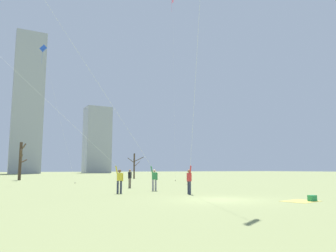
{
  "coord_description": "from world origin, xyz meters",
  "views": [
    {
      "loc": [
        -10.79,
        -14.41,
        1.63
      ],
      "look_at": [
        0.0,
        6.0,
        4.71
      ],
      "focal_mm": 34.73,
      "sensor_mm": 36.0,
      "label": 1
    }
  ],
  "objects_px": {
    "distant_kite_low_near_trees_pink": "(173,17)",
    "bare_tree_right_of_center": "(134,165)",
    "picnic_spot": "(307,199)",
    "kite_flyer_far_back_orange": "(192,130)",
    "distant_kite_high_overhead_blue": "(45,57)",
    "kite_flyer_midfield_right_green": "(140,155)",
    "bare_tree_far_right_edge": "(21,160)",
    "bystander_watching_nearby": "(130,178)",
    "kite_flyer_midfield_center_teal": "(99,159)"
  },
  "relations": [
    {
      "from": "bystander_watching_nearby",
      "to": "bare_tree_right_of_center",
      "type": "distance_m",
      "value": 29.47
    },
    {
      "from": "kite_flyer_midfield_right_green",
      "to": "distant_kite_low_near_trees_pink",
      "type": "height_order",
      "value": "distant_kite_low_near_trees_pink"
    },
    {
      "from": "kite_flyer_far_back_orange",
      "to": "picnic_spot",
      "type": "distance_m",
      "value": 7.73
    },
    {
      "from": "kite_flyer_far_back_orange",
      "to": "picnic_spot",
      "type": "bearing_deg",
      "value": -59.9
    },
    {
      "from": "bare_tree_right_of_center",
      "to": "picnic_spot",
      "type": "bearing_deg",
      "value": -100.22
    },
    {
      "from": "kite_flyer_midfield_right_green",
      "to": "bare_tree_far_right_edge",
      "type": "height_order",
      "value": "kite_flyer_midfield_right_green"
    },
    {
      "from": "picnic_spot",
      "to": "bare_tree_right_of_center",
      "type": "relative_size",
      "value": 0.46
    },
    {
      "from": "kite_flyer_midfield_center_teal",
      "to": "bare_tree_right_of_center",
      "type": "xyz_separation_m",
      "value": [
        15.61,
        32.16,
        0.04
      ]
    },
    {
      "from": "kite_flyer_far_back_orange",
      "to": "distant_kite_high_overhead_blue",
      "type": "distance_m",
      "value": 27.01
    },
    {
      "from": "kite_flyer_far_back_orange",
      "to": "bystander_watching_nearby",
      "type": "relative_size",
      "value": 8.67
    },
    {
      "from": "kite_flyer_midfield_center_teal",
      "to": "bare_tree_far_right_edge",
      "type": "xyz_separation_m",
      "value": [
        -3.03,
        31.63,
        0.73
      ]
    },
    {
      "from": "bare_tree_far_right_edge",
      "to": "picnic_spot",
      "type": "bearing_deg",
      "value": -75.42
    },
    {
      "from": "bystander_watching_nearby",
      "to": "bare_tree_far_right_edge",
      "type": "height_order",
      "value": "bare_tree_far_right_edge"
    },
    {
      "from": "kite_flyer_midfield_center_teal",
      "to": "bystander_watching_nearby",
      "type": "xyz_separation_m",
      "value": [
        4.21,
        5.03,
        -1.43
      ]
    },
    {
      "from": "kite_flyer_midfield_right_green",
      "to": "distant_kite_low_near_trees_pink",
      "type": "relative_size",
      "value": 0.53
    },
    {
      "from": "bystander_watching_nearby",
      "to": "distant_kite_low_near_trees_pink",
      "type": "distance_m",
      "value": 32.06
    },
    {
      "from": "distant_kite_high_overhead_blue",
      "to": "distant_kite_low_near_trees_pink",
      "type": "bearing_deg",
      "value": 5.28
    },
    {
      "from": "kite_flyer_far_back_orange",
      "to": "bystander_watching_nearby",
      "type": "bearing_deg",
      "value": 92.26
    },
    {
      "from": "kite_flyer_midfield_right_green",
      "to": "distant_kite_high_overhead_blue",
      "type": "bearing_deg",
      "value": 104.96
    },
    {
      "from": "bystander_watching_nearby",
      "to": "bare_tree_right_of_center",
      "type": "height_order",
      "value": "bare_tree_right_of_center"
    },
    {
      "from": "kite_flyer_midfield_right_green",
      "to": "kite_flyer_midfield_center_teal",
      "type": "relative_size",
      "value": 1.39
    },
    {
      "from": "bystander_watching_nearby",
      "to": "picnic_spot",
      "type": "height_order",
      "value": "bystander_watching_nearby"
    },
    {
      "from": "distant_kite_high_overhead_blue",
      "to": "distant_kite_low_near_trees_pink",
      "type": "distance_m",
      "value": 21.63
    },
    {
      "from": "kite_flyer_far_back_orange",
      "to": "distant_kite_low_near_trees_pink",
      "type": "height_order",
      "value": "distant_kite_low_near_trees_pink"
    },
    {
      "from": "distant_kite_low_near_trees_pink",
      "to": "bare_tree_right_of_center",
      "type": "height_order",
      "value": "distant_kite_low_near_trees_pink"
    },
    {
      "from": "picnic_spot",
      "to": "bare_tree_far_right_edge",
      "type": "bearing_deg",
      "value": 104.58
    },
    {
      "from": "distant_kite_high_overhead_blue",
      "to": "kite_flyer_midfield_right_green",
      "type": "bearing_deg",
      "value": -75.04
    },
    {
      "from": "distant_kite_low_near_trees_pink",
      "to": "bare_tree_right_of_center",
      "type": "bearing_deg",
      "value": 98.02
    },
    {
      "from": "bare_tree_far_right_edge",
      "to": "distant_kite_low_near_trees_pink",
      "type": "bearing_deg",
      "value": -28.27
    },
    {
      "from": "kite_flyer_far_back_orange",
      "to": "distant_kite_high_overhead_blue",
      "type": "bearing_deg",
      "value": 104.89
    },
    {
      "from": "kite_flyer_midfield_right_green",
      "to": "bare_tree_far_right_edge",
      "type": "distance_m",
      "value": 31.78
    },
    {
      "from": "picnic_spot",
      "to": "distant_kite_low_near_trees_pink",
      "type": "bearing_deg",
      "value": 73.41
    },
    {
      "from": "distant_kite_low_near_trees_pink",
      "to": "bare_tree_right_of_center",
      "type": "xyz_separation_m",
      "value": [
        -1.61,
        11.42,
        -23.27
      ]
    },
    {
      "from": "kite_flyer_midfield_center_teal",
      "to": "bystander_watching_nearby",
      "type": "bearing_deg",
      "value": 50.04
    },
    {
      "from": "bare_tree_right_of_center",
      "to": "kite_flyer_midfield_center_teal",
      "type": "bearing_deg",
      "value": -115.89
    },
    {
      "from": "distant_kite_low_near_trees_pink",
      "to": "picnic_spot",
      "type": "xyz_separation_m",
      "value": [
        -9.3,
        -31.22,
        -25.55
      ]
    },
    {
      "from": "kite_flyer_midfield_right_green",
      "to": "picnic_spot",
      "type": "relative_size",
      "value": 7.57
    },
    {
      "from": "distant_kite_low_near_trees_pink",
      "to": "bare_tree_right_of_center",
      "type": "distance_m",
      "value": 25.97
    },
    {
      "from": "bare_tree_right_of_center",
      "to": "distant_kite_high_overhead_blue",
      "type": "bearing_deg",
      "value": -142.75
    },
    {
      "from": "kite_flyer_midfield_center_teal",
      "to": "distant_kite_low_near_trees_pink",
      "type": "relative_size",
      "value": 0.38
    },
    {
      "from": "kite_flyer_midfield_right_green",
      "to": "bare_tree_far_right_edge",
      "type": "bearing_deg",
      "value": 101.37
    },
    {
      "from": "kite_flyer_far_back_orange",
      "to": "bare_tree_right_of_center",
      "type": "relative_size",
      "value": 3.16
    },
    {
      "from": "bystander_watching_nearby",
      "to": "distant_kite_high_overhead_blue",
      "type": "height_order",
      "value": "distant_kite_high_overhead_blue"
    },
    {
      "from": "kite_flyer_midfield_right_green",
      "to": "kite_flyer_far_back_orange",
      "type": "bearing_deg",
      "value": -75.36
    },
    {
      "from": "distant_kite_low_near_trees_pink",
      "to": "bare_tree_far_right_edge",
      "type": "height_order",
      "value": "distant_kite_low_near_trees_pink"
    },
    {
      "from": "distant_kite_high_overhead_blue",
      "to": "distant_kite_low_near_trees_pink",
      "type": "xyz_separation_m",
      "value": [
        18.93,
        1.75,
        10.31
      ]
    },
    {
      "from": "bystander_watching_nearby",
      "to": "distant_kite_low_near_trees_pink",
      "type": "relative_size",
      "value": 0.06
    },
    {
      "from": "kite_flyer_far_back_orange",
      "to": "bare_tree_far_right_edge",
      "type": "distance_m",
      "value": 37.18
    },
    {
      "from": "bare_tree_right_of_center",
      "to": "bare_tree_far_right_edge",
      "type": "height_order",
      "value": "bare_tree_far_right_edge"
    },
    {
      "from": "kite_flyer_midfield_right_green",
      "to": "distant_kite_high_overhead_blue",
      "type": "distance_m",
      "value": 22.96
    }
  ]
}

